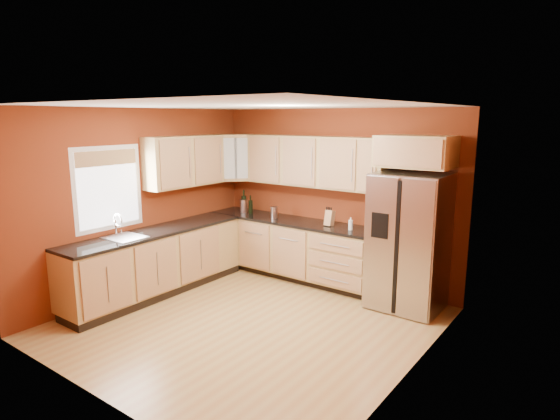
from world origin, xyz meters
name	(u,v)px	position (x,y,z in m)	size (l,w,h in m)	color
floor	(249,323)	(0.00, 0.00, 0.00)	(4.00, 4.00, 0.00)	#A97B41
ceiling	(246,106)	(0.00, 0.00, 2.60)	(4.00, 4.00, 0.00)	silver
wall_back	(333,196)	(0.00, 2.00, 1.30)	(4.00, 0.04, 2.60)	maroon
wall_front	(92,260)	(0.00, -2.00, 1.30)	(4.00, 0.04, 2.60)	maroon
wall_left	(140,201)	(-2.00, 0.00, 1.30)	(0.04, 4.00, 2.60)	maroon
wall_right	(413,247)	(2.00, 0.00, 1.30)	(0.04, 4.00, 2.60)	maroon
base_cabinets_back	(292,250)	(-0.55, 1.70, 0.44)	(2.90, 0.60, 0.88)	tan
base_cabinets_left	(157,263)	(-1.70, 0.00, 0.44)	(0.60, 2.80, 0.88)	tan
countertop_back	(291,221)	(-0.55, 1.69, 0.90)	(2.90, 0.62, 0.04)	black
countertop_left	(156,232)	(-1.69, 0.00, 0.90)	(0.62, 2.80, 0.04)	black
upper_cabinets_back	(314,161)	(-0.25, 1.83, 1.83)	(2.30, 0.33, 0.75)	tan
upper_cabinets_left	(185,161)	(-1.83, 0.72, 1.83)	(0.33, 1.35, 0.75)	tan
corner_upper_cabinet	(235,157)	(-1.67, 1.67, 1.83)	(0.62, 0.33, 0.75)	tan
over_fridge_cabinet	(416,151)	(1.35, 1.70, 2.05)	(0.92, 0.60, 0.40)	tan
refrigerator	(409,242)	(1.35, 1.62, 0.89)	(0.90, 0.75, 1.78)	#ACACB1
window	(108,188)	(-1.98, -0.50, 1.55)	(0.03, 0.90, 1.00)	white
sink_faucet	(124,226)	(-1.69, -0.50, 1.07)	(0.50, 0.42, 0.30)	silver
canister_left	(274,212)	(-0.85, 1.64, 1.01)	(0.11, 0.11, 0.18)	#ACACB1
canister_right	(244,206)	(-1.52, 1.70, 1.03)	(0.13, 0.13, 0.22)	#ACACB1
wine_bottle_a	(244,201)	(-1.56, 1.74, 1.10)	(0.08, 0.08, 0.37)	black
wine_bottle_b	(251,204)	(-1.35, 1.67, 1.07)	(0.07, 0.07, 0.31)	black
knife_block	(330,218)	(0.12, 1.70, 1.03)	(0.11, 0.10, 0.23)	tan
soap_dispenser	(351,224)	(0.50, 1.64, 1.01)	(0.06, 0.06, 0.18)	white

